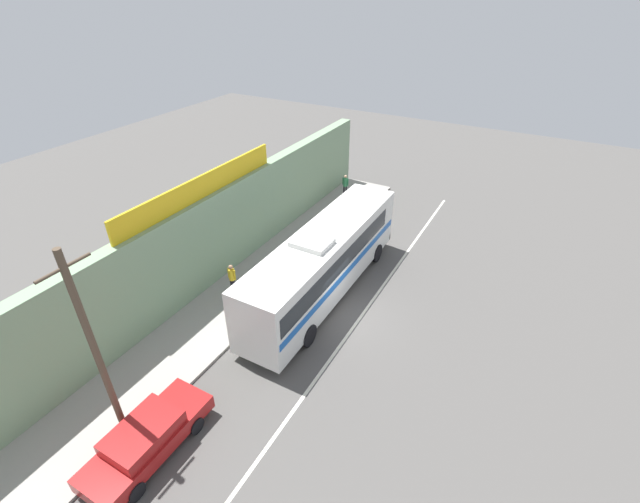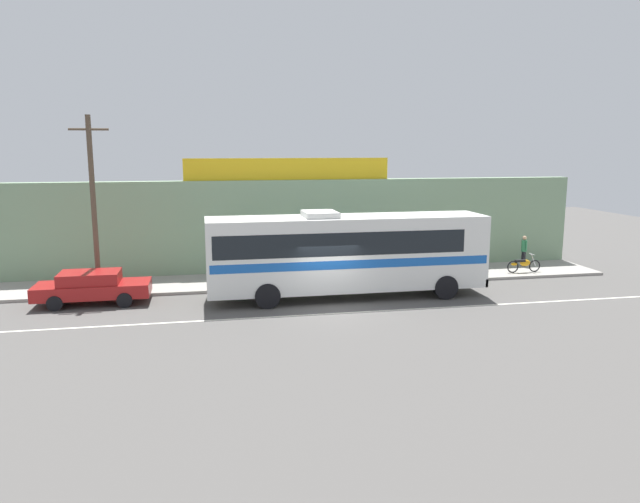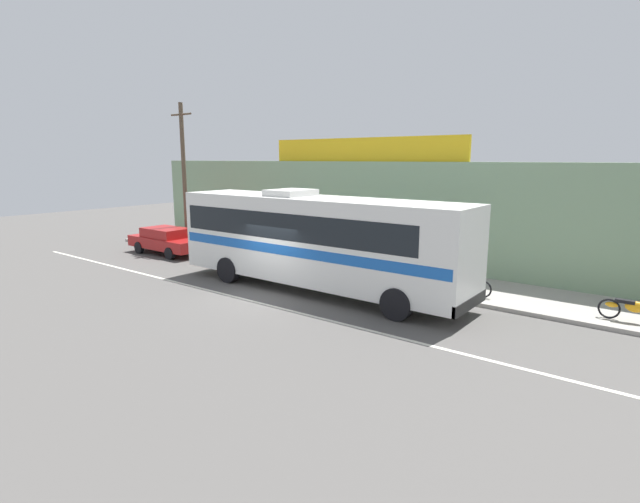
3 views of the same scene
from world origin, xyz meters
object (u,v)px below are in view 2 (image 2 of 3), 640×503
Objects in this scene: motorcycle_blue at (523,264)px; pedestrian_by_curb at (281,257)px; intercity_bus at (345,251)px; motorcycle_purple at (430,269)px; pedestrian_near_shop at (524,249)px; parked_car at (92,287)px; utility_pole at (93,203)px.

pedestrian_by_curb is at bearing 173.76° from motorcycle_blue.
motorcycle_purple is (4.90, 2.49, -1.50)m from intercity_bus.
pedestrian_by_curb is at bearing 120.16° from intercity_bus.
motorcycle_blue is at bearing 1.37° from motorcycle_purple.
motorcycle_blue is 1.12× the size of pedestrian_near_shop.
pedestrian_near_shop is at bearing 0.72° from pedestrian_by_curb.
motorcycle_blue is (20.55, 1.66, -0.17)m from parked_car.
intercity_bus is 7.13× the size of pedestrian_by_curb.
parked_car is at bearing -174.31° from motorcycle_purple.
pedestrian_near_shop is (21.42, 3.17, 0.35)m from parked_car.
pedestrian_near_shop is (10.85, 4.11, -0.98)m from intercity_bus.
motorcycle_purple is 1.04× the size of motorcycle_blue.
utility_pole is at bearing 87.78° from parked_car.
pedestrian_by_curb is (8.23, 1.74, -2.97)m from utility_pole.
pedestrian_near_shop is (0.87, 1.51, 0.52)m from motorcycle_blue.
utility_pole is 21.67m from pedestrian_near_shop.
utility_pole is 20.81m from motorcycle_blue.
motorcycle_blue is (5.08, 0.12, 0.00)m from motorcycle_purple.
intercity_bus is 2.61× the size of parked_car.
parked_car is at bearing -175.37° from motorcycle_blue.
motorcycle_blue is at bearing 14.65° from intercity_bus.
parked_car is 2.40× the size of motorcycle_purple.
intercity_bus is at bearing -153.08° from motorcycle_purple.
pedestrian_by_curb is (8.28, 3.00, 0.38)m from parked_car.
motorcycle_purple is 5.08m from motorcycle_blue.
utility_pole is at bearing -174.90° from pedestrian_near_shop.
utility_pole reaches higher than motorcycle_blue.
pedestrian_near_shop is at bearing 59.95° from motorcycle_blue.
pedestrian_near_shop is at bearing 8.42° from parked_car.
intercity_bus is at bearing -11.84° from utility_pole.
parked_car is at bearing -171.58° from pedestrian_near_shop.
utility_pole is 4.54× the size of pedestrian_by_curb.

